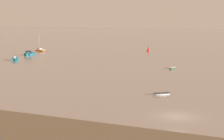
# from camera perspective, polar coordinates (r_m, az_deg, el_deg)

# --- Properties ---
(ground_plane) EXTENTS (800.00, 800.00, 0.00)m
(ground_plane) POSITION_cam_1_polar(r_m,az_deg,el_deg) (46.29, 10.27, -7.24)
(ground_plane) COLOR gray
(sailboat_moored_0) EXTENTS (6.01, 4.18, 6.51)m
(sailboat_moored_0) POSITION_cam_1_polar(r_m,az_deg,el_deg) (138.07, -11.30, 3.07)
(sailboat_moored_0) COLOR orange
(sailboat_moored_0) RESTS_ON ground
(motorboat_moored_1) EXTENTS (3.27, 6.16, 2.23)m
(motorboat_moored_1) POSITION_cam_1_polar(r_m,az_deg,el_deg) (123.27, -13.00, 2.44)
(motorboat_moored_1) COLOR #197084
(motorboat_moored_1) RESTS_ON ground
(rowboat_moored_2) EXTENTS (2.89, 2.56, 0.46)m
(rowboat_moored_2) POSITION_cam_1_polar(r_m,az_deg,el_deg) (58.65, 7.86, -3.79)
(rowboat_moored_2) COLOR white
(rowboat_moored_2) RESTS_ON ground
(rowboat_moored_5) EXTENTS (1.36, 3.21, 0.49)m
(rowboat_moored_5) POSITION_cam_1_polar(r_m,az_deg,el_deg) (89.26, 9.48, 0.29)
(rowboat_moored_5) COLOR #23602D
(rowboat_moored_5) RESTS_ON ground
(motorboat_moored_5) EXTENTS (4.58, 5.43, 1.83)m
(motorboat_moored_5) POSITION_cam_1_polar(r_m,az_deg,el_deg) (109.48, -15.07, 1.63)
(motorboat_moored_5) COLOR #197084
(motorboat_moored_5) RESTS_ON ground
(channel_buoy) EXTENTS (0.90, 0.90, 2.30)m
(channel_buoy) POSITION_cam_1_polar(r_m,az_deg,el_deg) (135.86, 5.74, 3.18)
(channel_buoy) COLOR red
(channel_buoy) RESTS_ON ground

